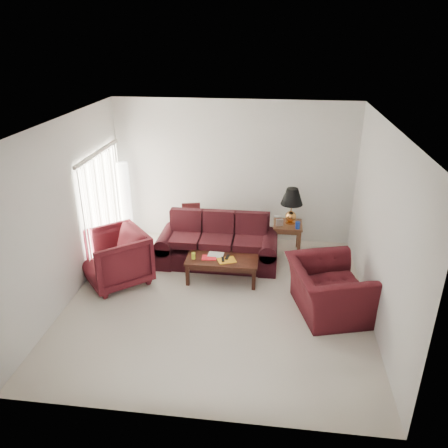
{
  "coord_description": "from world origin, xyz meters",
  "views": [
    {
      "loc": [
        0.89,
        -6.23,
        4.24
      ],
      "look_at": [
        0.0,
        0.85,
        1.05
      ],
      "focal_mm": 35.0,
      "sensor_mm": 36.0,
      "label": 1
    }
  ],
  "objects_px": {
    "floor_lamp": "(125,201)",
    "armchair_right": "(328,289)",
    "end_table": "(287,238)",
    "armchair_left": "(115,258)",
    "sofa": "(217,241)",
    "coffee_table": "(222,269)"
  },
  "relations": [
    {
      "from": "floor_lamp",
      "to": "armchair_right",
      "type": "bearing_deg",
      "value": -29.16
    },
    {
      "from": "end_table",
      "to": "armchair_left",
      "type": "bearing_deg",
      "value": -152.86
    },
    {
      "from": "end_table",
      "to": "floor_lamp",
      "type": "height_order",
      "value": "floor_lamp"
    },
    {
      "from": "sofa",
      "to": "floor_lamp",
      "type": "bearing_deg",
      "value": 153.28
    },
    {
      "from": "sofa",
      "to": "armchair_right",
      "type": "xyz_separation_m",
      "value": [
        1.99,
        -1.38,
        -0.05
      ]
    },
    {
      "from": "coffee_table",
      "to": "sofa",
      "type": "bearing_deg",
      "value": 126.81
    },
    {
      "from": "floor_lamp",
      "to": "coffee_table",
      "type": "xyz_separation_m",
      "value": [
        2.3,
        -1.52,
        -0.64
      ]
    },
    {
      "from": "floor_lamp",
      "to": "coffee_table",
      "type": "relative_size",
      "value": 1.34
    },
    {
      "from": "end_table",
      "to": "armchair_right",
      "type": "distance_m",
      "value": 2.14
    },
    {
      "from": "end_table",
      "to": "coffee_table",
      "type": "relative_size",
      "value": 0.49
    },
    {
      "from": "armchair_left",
      "to": "coffee_table",
      "type": "relative_size",
      "value": 0.83
    },
    {
      "from": "sofa",
      "to": "coffee_table",
      "type": "bearing_deg",
      "value": -77.0
    },
    {
      "from": "coffee_table",
      "to": "armchair_left",
      "type": "bearing_deg",
      "value": -150.42
    },
    {
      "from": "floor_lamp",
      "to": "armchair_left",
      "type": "xyz_separation_m",
      "value": [
        0.4,
        -1.83,
        -0.38
      ]
    },
    {
      "from": "floor_lamp",
      "to": "armchair_left",
      "type": "bearing_deg",
      "value": -77.74
    },
    {
      "from": "sofa",
      "to": "end_table",
      "type": "relative_size",
      "value": 3.68
    },
    {
      "from": "sofa",
      "to": "end_table",
      "type": "xyz_separation_m",
      "value": [
        1.36,
        0.67,
        -0.16
      ]
    },
    {
      "from": "armchair_right",
      "to": "sofa",
      "type": "bearing_deg",
      "value": 39.43
    },
    {
      "from": "armchair_right",
      "to": "coffee_table",
      "type": "bearing_deg",
      "value": 51.02
    },
    {
      "from": "end_table",
      "to": "floor_lamp",
      "type": "distance_m",
      "value": 3.53
    },
    {
      "from": "floor_lamp",
      "to": "armchair_right",
      "type": "distance_m",
      "value": 4.73
    },
    {
      "from": "floor_lamp",
      "to": "coffee_table",
      "type": "distance_m",
      "value": 2.83
    }
  ]
}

